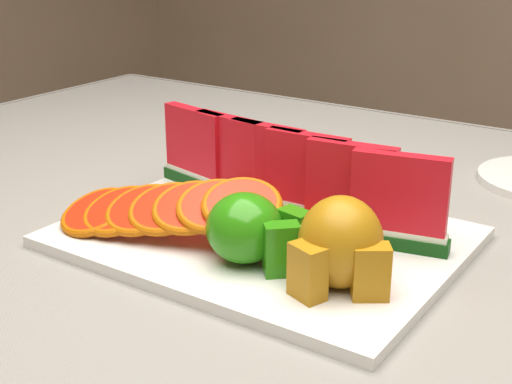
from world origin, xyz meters
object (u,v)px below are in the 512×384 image
at_px(platter, 262,237).
at_px(apple_cluster, 252,230).
at_px(fork, 246,149).
at_px(pear_cluster, 340,246).

distance_m(platter, apple_cluster, 0.08).
height_order(apple_cluster, fork, apple_cluster).
bearing_deg(fork, apple_cluster, -54.35).
distance_m(apple_cluster, pear_cluster, 0.09).
height_order(platter, pear_cluster, pear_cluster).
bearing_deg(fork, platter, -52.20).
bearing_deg(apple_cluster, platter, 115.63).
bearing_deg(pear_cluster, platter, 154.18).
distance_m(platter, fork, 0.33).
xyz_separation_m(pear_cluster, fork, (-0.32, 0.32, -0.05)).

